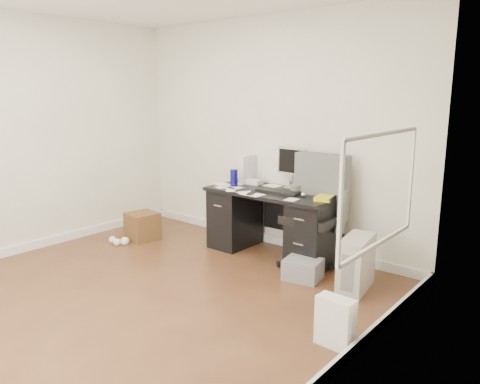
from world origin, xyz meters
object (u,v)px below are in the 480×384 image
object	(u,v)px
lcd_monitor	(292,168)
wicker_basket	(143,226)
office_chair	(312,212)
keyboard	(278,191)
pc_tower	(356,264)
desk	(272,221)

from	to	relation	value
lcd_monitor	wicker_basket	size ratio (longest dim) A/B	1.39
office_chair	lcd_monitor	bearing A→B (deg)	146.12
keyboard	pc_tower	xyz separation A→B (m)	(1.07, -0.24, -0.51)
keyboard	wicker_basket	world-z (taller)	keyboard
pc_tower	keyboard	bearing A→B (deg)	158.19
keyboard	pc_tower	distance (m)	1.21
desk	pc_tower	xyz separation A→B (m)	(1.18, -0.30, -0.14)
lcd_monitor	office_chair	bearing A→B (deg)	-27.27
office_chair	wicker_basket	xyz separation A→B (m)	(-2.12, -0.55, -0.42)
desk	pc_tower	bearing A→B (deg)	-14.18
keyboard	office_chair	world-z (taller)	office_chair
lcd_monitor	pc_tower	world-z (taller)	lcd_monitor
office_chair	wicker_basket	world-z (taller)	office_chair
desk	office_chair	size ratio (longest dim) A/B	1.26
lcd_monitor	wicker_basket	world-z (taller)	lcd_monitor
desk	wicker_basket	xyz separation A→B (m)	(-1.59, -0.59, -0.23)
lcd_monitor	office_chair	size ratio (longest dim) A/B	0.40
keyboard	pc_tower	bearing A→B (deg)	-16.33
office_chair	wicker_basket	size ratio (longest dim) A/B	3.46
lcd_monitor	keyboard	world-z (taller)	lcd_monitor
desk	keyboard	distance (m)	0.38
desk	office_chair	world-z (taller)	office_chair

